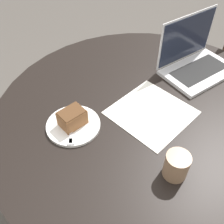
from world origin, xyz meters
TOP-DOWN VIEW (x-y plane):
  - ground_plane at (0.00, 0.00)m, footprint 12.00×12.00m
  - dining_table at (0.00, 0.00)m, footprint 1.31×1.31m
  - paper_document at (-0.01, -0.01)m, footprint 0.40×0.40m
  - plate at (0.01, 0.32)m, footprint 0.21×0.21m
  - cake_slice at (0.01, 0.32)m, footprint 0.11×0.12m
  - fork at (-0.02, 0.33)m, footprint 0.17×0.06m
  - coffee_glass at (-0.30, 0.03)m, footprint 0.08×0.08m
  - laptop at (0.21, -0.32)m, footprint 0.33×0.40m

SIDE VIEW (x-z plane):
  - ground_plane at x=0.00m, z-range 0.00..0.00m
  - dining_table at x=0.00m, z-range 0.24..1.00m
  - paper_document at x=-0.01m, z-range 0.76..0.76m
  - plate at x=0.01m, z-range 0.76..0.77m
  - fork at x=-0.02m, z-range 0.77..0.78m
  - cake_slice at x=0.01m, z-range 0.77..0.84m
  - laptop at x=0.21m, z-range 0.68..0.93m
  - coffee_glass at x=-0.30m, z-range 0.76..0.86m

